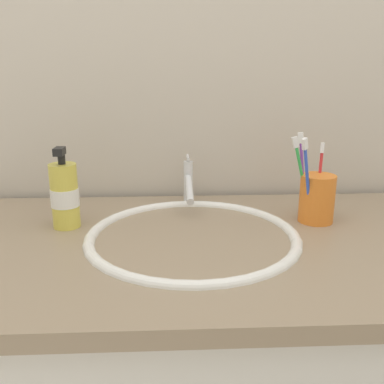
% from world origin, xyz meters
% --- Properties ---
extents(tiled_wall_back, '(2.45, 0.04, 2.40)m').
position_xyz_m(tiled_wall_back, '(0.00, 0.35, 1.20)').
color(tiled_wall_back, beige).
rests_on(tiled_wall_back, ground).
extents(sink_basin, '(0.45, 0.45, 0.10)m').
position_xyz_m(sink_basin, '(-0.03, 0.02, 0.89)').
color(sink_basin, white).
rests_on(sink_basin, vanity_counter).
extents(faucet, '(0.02, 0.17, 0.12)m').
position_xyz_m(faucet, '(-0.03, 0.23, 0.98)').
color(faucet, silver).
rests_on(faucet, sink_basin).
extents(toothbrush_cup, '(0.08, 0.08, 0.11)m').
position_xyz_m(toothbrush_cup, '(0.25, 0.10, 0.97)').
color(toothbrush_cup, orange).
rests_on(toothbrush_cup, vanity_counter).
extents(toothbrush_purple, '(0.03, 0.02, 0.20)m').
position_xyz_m(toothbrush_purple, '(0.22, 0.11, 1.04)').
color(toothbrush_purple, purple).
rests_on(toothbrush_purple, toothbrush_cup).
extents(toothbrush_blue, '(0.05, 0.05, 0.20)m').
position_xyz_m(toothbrush_blue, '(0.22, 0.07, 1.04)').
color(toothbrush_blue, blue).
rests_on(toothbrush_blue, toothbrush_cup).
extents(toothbrush_green, '(0.06, 0.01, 0.19)m').
position_xyz_m(toothbrush_green, '(0.22, 0.10, 1.03)').
color(toothbrush_green, green).
rests_on(toothbrush_green, toothbrush_cup).
extents(toothbrush_red, '(0.02, 0.03, 0.17)m').
position_xyz_m(toothbrush_red, '(0.26, 0.12, 1.02)').
color(toothbrush_red, red).
rests_on(toothbrush_red, toothbrush_cup).
extents(soap_dispenser, '(0.06, 0.06, 0.18)m').
position_xyz_m(soap_dispenser, '(-0.31, 0.09, 0.99)').
color(soap_dispenser, '#DBCC4C').
rests_on(soap_dispenser, vanity_counter).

